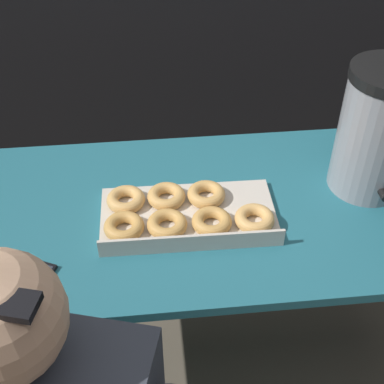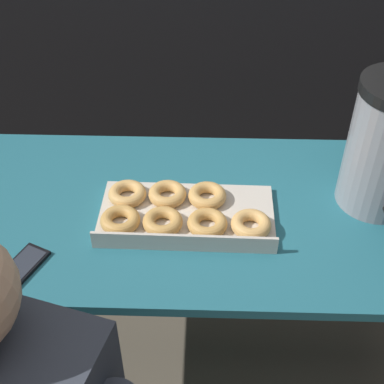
# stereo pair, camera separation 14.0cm
# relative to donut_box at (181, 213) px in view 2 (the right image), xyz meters

# --- Properties ---
(ground_plane) EXTENTS (12.00, 12.00, 0.00)m
(ground_plane) POSITION_rel_donut_box_xyz_m (0.03, 0.04, -0.76)
(ground_plane) COLOR brown
(folding_table) EXTENTS (1.55, 0.67, 0.74)m
(folding_table) POSITION_rel_donut_box_xyz_m (0.03, 0.04, -0.07)
(folding_table) COLOR #236675
(folding_table) RESTS_ON ground
(donut_box) EXTENTS (0.47, 0.25, 0.05)m
(donut_box) POSITION_rel_donut_box_xyz_m (0.00, 0.00, 0.00)
(donut_box) COLOR beige
(donut_box) RESTS_ON folding_table
(cell_phone) EXTENTS (0.12, 0.16, 0.01)m
(cell_phone) POSITION_rel_donut_box_xyz_m (-0.38, -0.18, -0.02)
(cell_phone) COLOR black
(cell_phone) RESTS_ON folding_table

